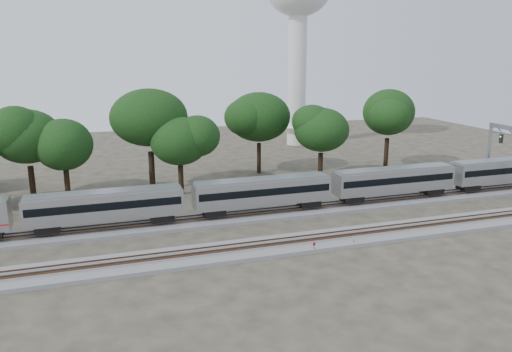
{
  "coord_description": "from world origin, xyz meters",
  "views": [
    {
      "loc": [
        -14.86,
        -47.79,
        19.04
      ],
      "look_at": [
        2.27,
        5.0,
        5.24
      ],
      "focal_mm": 35.0,
      "sensor_mm": 36.0,
      "label": 1
    }
  ],
  "objects": [
    {
      "name": "tree_3",
      "position": [
        -7.76,
        21.48,
        10.35
      ],
      "size": [
        10.54,
        10.54,
        14.85
      ],
      "color": "black",
      "rests_on": "ground"
    },
    {
      "name": "switch_stand_white",
      "position": [
        9.1,
        -5.93,
        0.63
      ],
      "size": [
        0.3,
        0.15,
        0.99
      ],
      "rotation": [
        0.0,
        0.0,
        0.41
      ],
      "color": "#512D19",
      "rests_on": "ground"
    },
    {
      "name": "switch_lever",
      "position": [
        7.73,
        -5.85,
        0.15
      ],
      "size": [
        0.5,
        0.3,
        0.3
      ],
      "primitive_type": "cube",
      "rotation": [
        0.0,
        0.0,
        0.0
      ],
      "color": "#512D19",
      "rests_on": "ground"
    },
    {
      "name": "train",
      "position": [
        21.43,
        6.0,
        3.08
      ],
      "size": [
        121.81,
        2.96,
        4.37
      ],
      "color": "#AAADB2",
      "rests_on": "ground"
    },
    {
      "name": "track_far",
      "position": [
        0.0,
        6.0,
        0.21
      ],
      "size": [
        160.0,
        5.0,
        0.73
      ],
      "color": "slate",
      "rests_on": "ground"
    },
    {
      "name": "ground",
      "position": [
        0.0,
        0.0,
        0.0
      ],
      "size": [
        160.0,
        160.0,
        0.0
      ],
      "primitive_type": "plane",
      "color": "#383328",
      "rests_on": "ground"
    },
    {
      "name": "tree_2",
      "position": [
        -18.92,
        19.91,
        7.48
      ],
      "size": [
        7.63,
        7.63,
        10.75
      ],
      "color": "black",
      "rests_on": "ground"
    },
    {
      "name": "track_near",
      "position": [
        0.0,
        -4.0,
        0.21
      ],
      "size": [
        160.0,
        5.0,
        0.73
      ],
      "color": "slate",
      "rests_on": "ground"
    },
    {
      "name": "signal_gantry",
      "position": [
        39.42,
        6.0,
        6.72
      ],
      "size": [
        0.64,
        7.58,
        9.22
      ],
      "color": "gray",
      "rests_on": "ground"
    },
    {
      "name": "tree_4",
      "position": [
        -4.2,
        18.45,
        7.4
      ],
      "size": [
        7.54,
        7.54,
        10.63
      ],
      "color": "black",
      "rests_on": "ground"
    },
    {
      "name": "tree_1",
      "position": [
        -23.31,
        21.61,
        8.5
      ],
      "size": [
        8.66,
        8.66,
        12.21
      ],
      "color": "black",
      "rests_on": "ground"
    },
    {
      "name": "tree_7",
      "position": [
        31.38,
        23.69,
        9.42
      ],
      "size": [
        9.59,
        9.59,
        13.52
      ],
      "color": "black",
      "rests_on": "ground"
    },
    {
      "name": "water_tower",
      "position": [
        25.51,
        49.21,
        27.52
      ],
      "size": [
        13.42,
        13.42,
        37.15
      ],
      "color": "silver",
      "rests_on": "ground"
    },
    {
      "name": "tree_6",
      "position": [
        17.45,
        19.88,
        7.71
      ],
      "size": [
        7.85,
        7.85,
        11.07
      ],
      "color": "black",
      "rests_on": "ground"
    },
    {
      "name": "tree_5",
      "position": [
        9.89,
        26.95,
        9.09
      ],
      "size": [
        9.25,
        9.25,
        13.04
      ],
      "color": "black",
      "rests_on": "ground"
    },
    {
      "name": "switch_stand_red",
      "position": [
        4.56,
        -6.33,
        0.69
      ],
      "size": [
        0.34,
        0.14,
        1.09
      ],
      "rotation": [
        0.0,
        0.0,
        0.33
      ],
      "color": "#512D19",
      "rests_on": "ground"
    }
  ]
}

